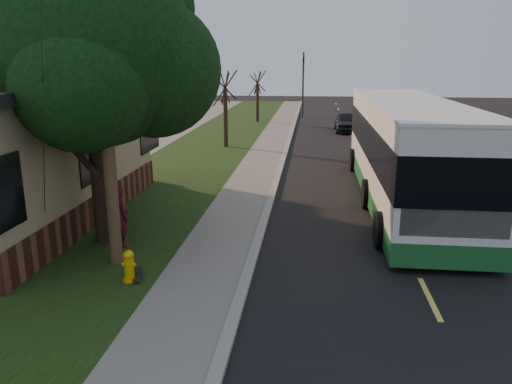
% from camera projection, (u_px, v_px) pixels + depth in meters
% --- Properties ---
extents(ground, '(120.00, 120.00, 0.00)m').
position_uv_depth(ground, '(244.00, 289.00, 11.04)').
color(ground, black).
rests_on(ground, ground).
extents(road, '(8.00, 80.00, 0.01)m').
position_uv_depth(road, '(375.00, 185.00, 20.20)').
color(road, black).
rests_on(road, ground).
extents(curb, '(0.25, 80.00, 0.12)m').
position_uv_depth(curb, '(276.00, 181.00, 20.62)').
color(curb, gray).
rests_on(curb, ground).
extents(sidewalk, '(2.00, 80.00, 0.08)m').
position_uv_depth(sidewalk, '(253.00, 181.00, 20.74)').
color(sidewalk, slate).
rests_on(sidewalk, ground).
extents(grass_verge, '(5.00, 80.00, 0.07)m').
position_uv_depth(grass_verge, '(171.00, 179.00, 21.12)').
color(grass_verge, black).
rests_on(grass_verge, ground).
extents(fire_hydrant, '(0.32, 0.32, 0.74)m').
position_uv_depth(fire_hydrant, '(129.00, 266.00, 11.21)').
color(fire_hydrant, '#DEA50B').
rests_on(fire_hydrant, grass_verge).
extents(utility_pole, '(2.86, 3.21, 9.07)m').
position_uv_depth(utility_pole, '(102.00, 73.00, 11.16)').
color(utility_pole, '#473321').
rests_on(utility_pole, ground).
extents(leafy_tree, '(6.30, 6.00, 7.80)m').
position_uv_depth(leafy_tree, '(94.00, 50.00, 12.70)').
color(leafy_tree, black).
rests_on(leafy_tree, grass_verge).
extents(bare_tree_near, '(1.38, 1.21, 4.31)m').
position_uv_depth(bare_tree_near, '(225.00, 110.00, 28.15)').
color(bare_tree_near, black).
rests_on(bare_tree_near, grass_verge).
extents(bare_tree_far, '(1.38, 1.21, 4.03)m').
position_uv_depth(bare_tree_far, '(258.00, 97.00, 39.65)').
color(bare_tree_far, black).
rests_on(bare_tree_far, grass_verge).
extents(traffic_signal, '(0.18, 0.22, 5.50)m').
position_uv_depth(traffic_signal, '(303.00, 80.00, 42.81)').
color(traffic_signal, '#2D2D30').
rests_on(traffic_signal, ground).
extents(transit_bus, '(3.05, 13.22, 3.57)m').
position_uv_depth(transit_bus, '(406.00, 148.00, 17.45)').
color(transit_bus, silver).
rests_on(transit_bus, ground).
extents(skateboarder, '(0.69, 0.69, 1.62)m').
position_uv_depth(skateboarder, '(121.00, 217.00, 13.25)').
color(skateboarder, '#52101E').
rests_on(skateboarder, grass_verge).
extents(skateboard_main, '(0.47, 0.86, 0.08)m').
position_uv_depth(skateboard_main, '(138.00, 274.00, 11.49)').
color(skateboard_main, black).
rests_on(skateboard_main, grass_verge).
extents(dumpster, '(1.55, 1.26, 1.31)m').
position_uv_depth(dumpster, '(107.00, 164.00, 20.76)').
color(dumpster, black).
rests_on(dumpster, building_lot).
extents(distant_car, '(1.68, 4.13, 1.41)m').
position_uv_depth(distant_car, '(347.00, 121.00, 34.91)').
color(distant_car, black).
rests_on(distant_car, ground).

